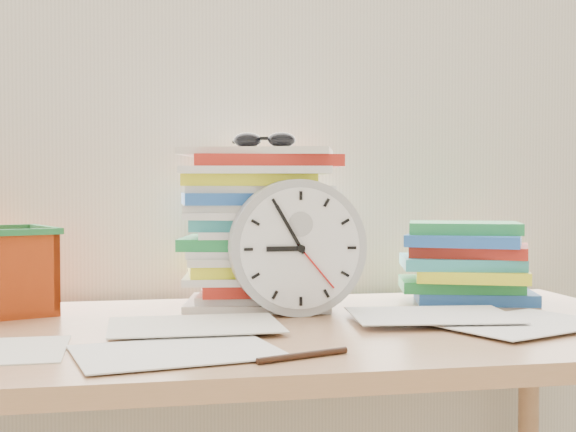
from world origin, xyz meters
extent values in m
cube|color=silver|center=(0.00, 2.00, 1.35)|extent=(4.00, 0.04, 2.70)
cube|color=silver|center=(0.00, 1.98, 1.30)|extent=(2.40, 0.01, 2.50)
cube|color=#AE7A51|center=(0.00, 1.60, 0.73)|extent=(1.40, 0.70, 0.03)
cylinder|color=#A9A9AB|center=(0.09, 1.70, 0.87)|extent=(0.24, 0.05, 0.24)
cylinder|color=black|center=(0.02, 1.34, 0.75)|extent=(0.13, 0.06, 0.01)
camera|label=1|loc=(-0.20, 0.31, 0.98)|focal=50.00mm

